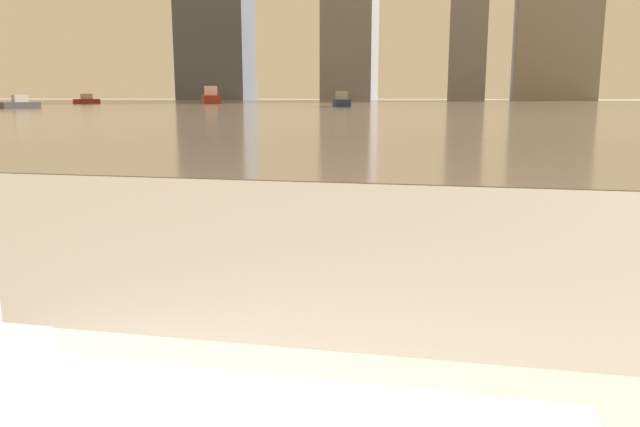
% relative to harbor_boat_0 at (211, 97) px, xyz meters
% --- Properties ---
extents(harbor_water, '(180.00, 110.00, 0.01)m').
position_rel_harbor_boat_0_xyz_m(harbor_water, '(26.46, -6.24, -0.70)').
color(harbor_water, gray).
rests_on(harbor_water, ground_plane).
extents(harbor_boat_0, '(3.95, 5.54, 1.98)m').
position_rel_harbor_boat_0_xyz_m(harbor_boat_0, '(0.00, 0.00, 0.00)').
color(harbor_boat_0, maroon).
rests_on(harbor_boat_0, harbor_water).
extents(harbor_boat_1, '(2.17, 2.71, 0.99)m').
position_rel_harbor_boat_0_xyz_m(harbor_boat_1, '(-4.04, -27.32, -0.35)').
color(harbor_boat_1, '#4C4C51').
rests_on(harbor_boat_1, harbor_water).
extents(harbor_boat_3, '(2.02, 3.13, 1.11)m').
position_rel_harbor_boat_0_xyz_m(harbor_boat_3, '(-14.11, -2.59, -0.31)').
color(harbor_boat_3, maroon).
rests_on(harbor_boat_3, harbor_water).
extents(harbor_boat_4, '(2.11, 3.67, 1.30)m').
position_rel_harbor_boat_0_xyz_m(harbor_boat_4, '(17.89, -15.70, -0.24)').
color(harbor_boat_4, navy).
rests_on(harbor_boat_4, harbor_water).
extents(skyline_tower_1, '(9.32, 11.05, 32.98)m').
position_rel_harbor_boat_0_xyz_m(skyline_tower_1, '(8.07, 49.76, 15.78)').
color(skyline_tower_1, slate).
rests_on(skyline_tower_1, ground_plane).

